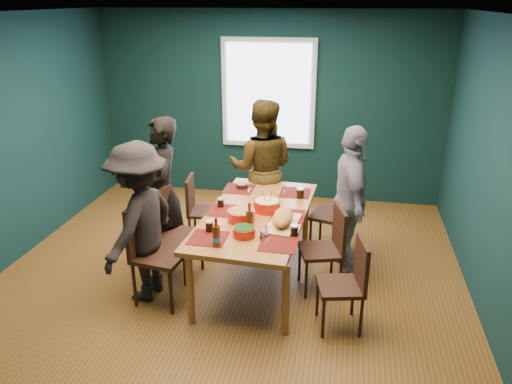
# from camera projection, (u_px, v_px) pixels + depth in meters

# --- Properties ---
(room) EXTENTS (5.01, 5.01, 2.71)m
(room) POSITION_uv_depth(u_px,v_px,m) (233.00, 149.00, 5.17)
(room) COLOR brown
(room) RESTS_ON ground
(dining_table) EXTENTS (1.10, 2.04, 0.76)m
(dining_table) POSITION_uv_depth(u_px,v_px,m) (256.00, 219.00, 5.17)
(dining_table) COLOR #A65831
(dining_table) RESTS_ON floor
(chair_left_far) EXTENTS (0.43, 0.43, 0.85)m
(chair_left_far) POSITION_uv_depth(u_px,v_px,m) (198.00, 205.00, 6.02)
(chair_left_far) COLOR black
(chair_left_far) RESTS_ON floor
(chair_left_mid) EXTENTS (0.51, 0.51, 0.95)m
(chair_left_mid) POSITION_uv_depth(u_px,v_px,m) (170.00, 226.00, 5.32)
(chair_left_mid) COLOR black
(chair_left_mid) RESTS_ON floor
(chair_left_near) EXTENTS (0.52, 0.52, 1.02)m
(chair_left_near) POSITION_uv_depth(u_px,v_px,m) (151.00, 245.00, 4.84)
(chair_left_near) COLOR black
(chair_left_near) RESTS_ON floor
(chair_right_far) EXTENTS (0.51, 0.51, 0.93)m
(chair_right_far) POSITION_uv_depth(u_px,v_px,m) (339.00, 210.00, 5.78)
(chair_right_far) COLOR black
(chair_right_far) RESTS_ON floor
(chair_right_mid) EXTENTS (0.51, 0.51, 0.90)m
(chair_right_mid) POSITION_uv_depth(u_px,v_px,m) (329.00, 243.00, 5.03)
(chair_right_mid) COLOR black
(chair_right_mid) RESTS_ON floor
(chair_right_near) EXTENTS (0.47, 0.47, 0.87)m
(chair_right_near) POSITION_uv_depth(u_px,v_px,m) (350.00, 278.00, 4.44)
(chair_right_near) COLOR black
(chair_right_near) RESTS_ON floor
(person_far_left) EXTENTS (0.61, 0.72, 1.68)m
(person_far_left) POSITION_uv_depth(u_px,v_px,m) (163.00, 192.00, 5.47)
(person_far_left) COLOR black
(person_far_left) RESTS_ON floor
(person_back) EXTENTS (0.87, 0.70, 1.72)m
(person_back) POSITION_uv_depth(u_px,v_px,m) (262.00, 168.00, 6.17)
(person_back) COLOR black
(person_back) RESTS_ON floor
(person_right) EXTENTS (0.59, 1.02, 1.63)m
(person_right) POSITION_uv_depth(u_px,v_px,m) (351.00, 200.00, 5.32)
(person_right) COLOR silver
(person_right) RESTS_ON floor
(person_near_left) EXTENTS (0.76, 1.12, 1.61)m
(person_near_left) POSITION_uv_depth(u_px,v_px,m) (140.00, 223.00, 4.82)
(person_near_left) COLOR black
(person_near_left) RESTS_ON floor
(bowl_salad) EXTENTS (0.27, 0.27, 0.11)m
(bowl_salad) POSITION_uv_depth(u_px,v_px,m) (241.00, 215.00, 4.96)
(bowl_salad) COLOR red
(bowl_salad) RESTS_ON dining_table
(bowl_dumpling) EXTENTS (0.28, 0.28, 0.26)m
(bowl_dumpling) POSITION_uv_depth(u_px,v_px,m) (267.00, 205.00, 5.19)
(bowl_dumpling) COLOR red
(bowl_dumpling) RESTS_ON dining_table
(bowl_herbs) EXTENTS (0.21, 0.21, 0.09)m
(bowl_herbs) POSITION_uv_depth(u_px,v_px,m) (244.00, 231.00, 4.63)
(bowl_herbs) COLOR red
(bowl_herbs) RESTS_ON dining_table
(cutting_board) EXTENTS (0.34, 0.67, 0.15)m
(cutting_board) POSITION_uv_depth(u_px,v_px,m) (283.00, 219.00, 4.86)
(cutting_board) COLOR tan
(cutting_board) RESTS_ON dining_table
(small_bowl) EXTENTS (0.13, 0.13, 0.06)m
(small_bowl) POSITION_uv_depth(u_px,v_px,m) (242.00, 186.00, 5.81)
(small_bowl) COLOR black
(small_bowl) RESTS_ON dining_table
(beer_bottle_a) EXTENTS (0.07, 0.07, 0.27)m
(beer_bottle_a) POSITION_uv_depth(u_px,v_px,m) (216.00, 236.00, 4.44)
(beer_bottle_a) COLOR #4C210D
(beer_bottle_a) RESTS_ON dining_table
(beer_bottle_b) EXTENTS (0.07, 0.07, 0.28)m
(beer_bottle_b) POSITION_uv_depth(u_px,v_px,m) (249.00, 219.00, 4.75)
(beer_bottle_b) COLOR #4C210D
(beer_bottle_b) RESTS_ON dining_table
(cola_glass_a) EXTENTS (0.08, 0.08, 0.11)m
(cola_glass_a) POSITION_uv_depth(u_px,v_px,m) (210.00, 226.00, 4.72)
(cola_glass_a) COLOR black
(cola_glass_a) RESTS_ON dining_table
(cola_glass_b) EXTENTS (0.08, 0.08, 0.11)m
(cola_glass_b) POSITION_uv_depth(u_px,v_px,m) (294.00, 230.00, 4.64)
(cola_glass_b) COLOR black
(cola_glass_b) RESTS_ON dining_table
(cola_glass_c) EXTENTS (0.08, 0.08, 0.12)m
(cola_glass_c) POSITION_uv_depth(u_px,v_px,m) (300.00, 193.00, 5.52)
(cola_glass_c) COLOR black
(cola_glass_c) RESTS_ON dining_table
(cola_glass_d) EXTENTS (0.07, 0.07, 0.10)m
(cola_glass_d) POSITION_uv_depth(u_px,v_px,m) (221.00, 202.00, 5.28)
(cola_glass_d) COLOR black
(cola_glass_d) RESTS_ON dining_table
(napkin_a) EXTENTS (0.15, 0.15, 0.00)m
(napkin_a) POSITION_uv_depth(u_px,v_px,m) (287.00, 215.00, 5.11)
(napkin_a) COLOR #F56768
(napkin_a) RESTS_ON dining_table
(napkin_b) EXTENTS (0.19, 0.19, 0.00)m
(napkin_b) POSITION_uv_depth(u_px,v_px,m) (215.00, 223.00, 4.93)
(napkin_b) COLOR #F56768
(napkin_b) RESTS_ON dining_table
(napkin_c) EXTENTS (0.19, 0.19, 0.00)m
(napkin_c) POSITION_uv_depth(u_px,v_px,m) (277.00, 246.00, 4.46)
(napkin_c) COLOR #F56768
(napkin_c) RESTS_ON dining_table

